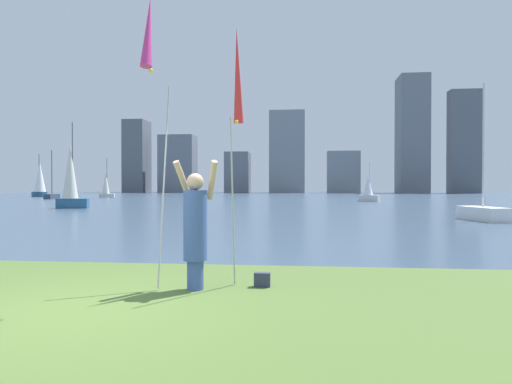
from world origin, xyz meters
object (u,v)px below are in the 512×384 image
object	(u,v)px
sailboat_3	(369,190)
kite_flag_right	(237,81)
kite_flag_left	(149,42)
sailboat_6	(483,212)
bag	(262,280)
sailboat_5	(106,185)
person	(195,226)
sailboat_2	(40,179)
sailboat_4	(71,178)
sailboat_1	(52,196)

from	to	relation	value
sailboat_3	kite_flag_right	bearing A→B (deg)	-100.95
kite_flag_left	sailboat_6	size ratio (longest dim) A/B	0.68
kite_flag_right	sailboat_3	bearing A→B (deg)	79.05
sailboat_3	kite_flag_left	bearing A→B (deg)	-102.14
bag	sailboat_5	world-z (taller)	sailboat_5
person	sailboat_2	distance (m)	63.91
kite_flag_right	sailboat_4	size ratio (longest dim) A/B	0.69
sailboat_6	sailboat_2	bearing A→B (deg)	138.57
kite_flag_right	sailboat_5	size ratio (longest dim) A/B	0.76
person	sailboat_6	distance (m)	17.03
sailboat_6	sailboat_3	bearing A→B (deg)	93.70
kite_flag_right	sailboat_2	size ratio (longest dim) A/B	0.67
kite_flag_left	sailboat_2	size ratio (longest dim) A/B	0.69
kite_flag_left	sailboat_5	distance (m)	57.19
person	sailboat_6	bearing A→B (deg)	60.40
sailboat_3	sailboat_5	world-z (taller)	sailboat_5
sailboat_5	sailboat_6	distance (m)	50.33
kite_flag_left	kite_flag_right	bearing A→B (deg)	46.82
sailboat_1	sailboat_3	size ratio (longest dim) A/B	1.51
bag	sailboat_2	bearing A→B (deg)	124.13
sailboat_2	sailboat_6	bearing A→B (deg)	-41.43
kite_flag_right	sailboat_2	xyz separation A→B (m)	(-35.58, 52.75, -0.73)
person	kite_flag_right	world-z (taller)	kite_flag_right
kite_flag_left	sailboat_3	world-z (taller)	kite_flag_left
person	kite_flag_left	bearing A→B (deg)	-135.12
person	sailboat_1	xyz separation A→B (m)	(-27.93, 44.19, -0.56)
bag	sailboat_4	world-z (taller)	sailboat_4
kite_flag_right	sailboat_1	xyz separation A→B (m)	(-28.45, 43.53, -2.81)
sailboat_5	sailboat_1	bearing A→B (deg)	-115.13
sailboat_1	sailboat_4	size ratio (longest dim) A/B	0.98
kite_flag_left	sailboat_5	bearing A→B (deg)	114.85
sailboat_1	sailboat_3	xyz separation A→B (m)	(35.72, -5.96, 0.70)
sailboat_2	sailboat_4	world-z (taller)	sailboat_2
kite_flag_left	sailboat_5	xyz separation A→B (m)	(-24.02, 51.87, -1.89)
bag	person	bearing A→B (deg)	-164.02
person	sailboat_4	bearing A→B (deg)	125.50
sailboat_2	sailboat_1	bearing A→B (deg)	-52.28
sailboat_1	sailboat_6	size ratio (longest dim) A/B	0.96
sailboat_4	kite_flag_left	bearing A→B (deg)	-59.68
bag	sailboat_2	size ratio (longest dim) A/B	0.04
person	sailboat_4	xyz separation A→B (m)	(-14.15, 22.84, 1.14)
sailboat_3	sailboat_4	world-z (taller)	sailboat_4
kite_flag_left	sailboat_4	distance (m)	27.03
sailboat_1	sailboat_6	world-z (taller)	sailboat_6
sailboat_6	kite_flag_right	bearing A→B (deg)	-123.06
bag	sailboat_4	bearing A→B (deg)	123.80
kite_flag_right	sailboat_3	xyz separation A→B (m)	(7.27, 37.57, -2.11)
sailboat_2	kite_flag_right	bearing A→B (deg)	-56.00
sailboat_1	sailboat_5	distance (m)	8.06
kite_flag_left	sailboat_3	distance (m)	39.65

